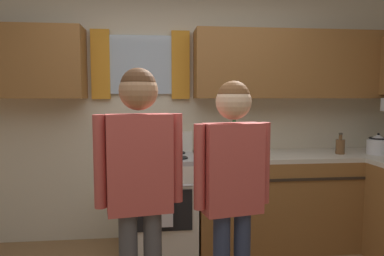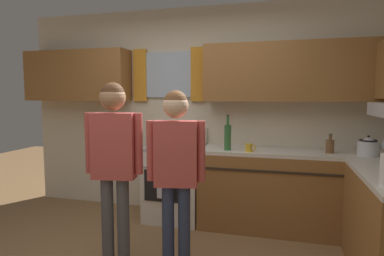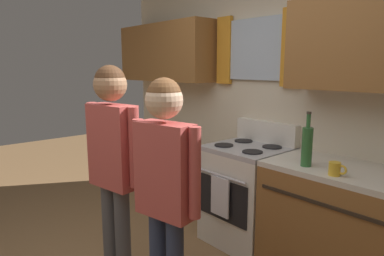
% 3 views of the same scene
% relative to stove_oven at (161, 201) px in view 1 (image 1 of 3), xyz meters
% --- Properties ---
extents(back_wall_unit, '(4.60, 0.42, 2.60)m').
position_rel_stove_oven_xyz_m(back_wall_unit, '(0.20, 0.27, 1.02)').
color(back_wall_unit, beige).
rests_on(back_wall_unit, ground).
extents(kitchen_counter_run, '(2.11, 1.92, 0.90)m').
position_rel_stove_oven_xyz_m(kitchen_counter_run, '(1.69, -0.37, -0.02)').
color(kitchen_counter_run, brown).
rests_on(kitchen_counter_run, ground).
extents(stove_oven, '(0.66, 0.67, 1.10)m').
position_rel_stove_oven_xyz_m(stove_oven, '(0.00, 0.00, 0.00)').
color(stove_oven, silver).
rests_on(stove_oven, ground).
extents(bottle_wine_green, '(0.08, 0.08, 0.39)m').
position_rel_stove_oven_xyz_m(bottle_wine_green, '(0.66, -0.16, 0.58)').
color(bottle_wine_green, '#2D6633').
rests_on(bottle_wine_green, kitchen_counter_run).
extents(bottle_squat_brown, '(0.08, 0.08, 0.21)m').
position_rel_stove_oven_xyz_m(bottle_squat_brown, '(1.73, -0.07, 0.51)').
color(bottle_squat_brown, brown).
rests_on(bottle_squat_brown, kitchen_counter_run).
extents(mug_mustard_yellow, '(0.12, 0.08, 0.09)m').
position_rel_stove_oven_xyz_m(mug_mustard_yellow, '(0.91, -0.22, 0.48)').
color(mug_mustard_yellow, gold).
rests_on(mug_mustard_yellow, kitchen_counter_run).
extents(stovetop_kettle, '(0.27, 0.20, 0.21)m').
position_rel_stove_oven_xyz_m(stovetop_kettle, '(2.08, -0.12, 0.53)').
color(stovetop_kettle, silver).
rests_on(stovetop_kettle, kitchen_counter_run).
extents(adult_left, '(0.50, 0.22, 1.62)m').
position_rel_stove_oven_xyz_m(adult_left, '(-0.13, -1.26, 0.55)').
color(adult_left, '#4C4C51').
rests_on(adult_left, ground).
extents(adult_in_plaid, '(0.48, 0.21, 1.55)m').
position_rel_stove_oven_xyz_m(adult_in_plaid, '(0.41, -1.23, 0.51)').
color(adult_in_plaid, '#2D3856').
rests_on(adult_in_plaid, ground).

